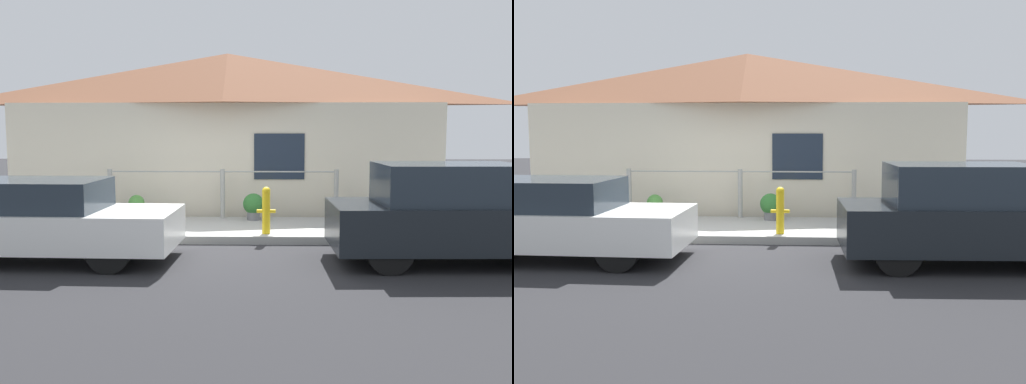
% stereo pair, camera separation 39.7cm
% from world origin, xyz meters
% --- Properties ---
extents(ground_plane, '(60.00, 60.00, 0.00)m').
position_xyz_m(ground_plane, '(0.00, 0.00, 0.00)').
color(ground_plane, '#262628').
extents(sidewalk, '(24.00, 2.31, 0.14)m').
position_xyz_m(sidewalk, '(0.00, 1.15, 0.07)').
color(sidewalk, '#9E9E99').
rests_on(sidewalk, ground_plane).
extents(house, '(10.04, 2.23, 3.79)m').
position_xyz_m(house, '(0.00, 3.64, 3.00)').
color(house, beige).
rests_on(house, ground_plane).
extents(fence, '(4.90, 0.10, 1.04)m').
position_xyz_m(fence, '(0.00, 2.16, 0.72)').
color(fence, '#999993').
rests_on(fence, sidewalk).
extents(car_left, '(4.33, 1.78, 1.25)m').
position_xyz_m(car_left, '(-2.61, -1.30, 0.64)').
color(car_left, white).
rests_on(car_left, ground_plane).
extents(car_right, '(3.84, 1.72, 1.51)m').
position_xyz_m(car_right, '(3.78, -1.30, 0.74)').
color(car_right, black).
rests_on(car_right, ground_plane).
extents(fire_hydrant, '(0.34, 0.15, 0.85)m').
position_xyz_m(fire_hydrant, '(0.94, 0.32, 0.59)').
color(fire_hydrant, yellow).
rests_on(fire_hydrant, sidewalk).
extents(potted_plant_near_hydrant, '(0.44, 0.44, 0.56)m').
position_xyz_m(potted_plant_near_hydrant, '(0.66, 1.89, 0.45)').
color(potted_plant_near_hydrant, slate).
rests_on(potted_plant_near_hydrant, sidewalk).
extents(potted_plant_by_fence, '(0.34, 0.34, 0.50)m').
position_xyz_m(potted_plant_by_fence, '(-1.81, 2.03, 0.41)').
color(potted_plant_by_fence, slate).
rests_on(potted_plant_by_fence, sidewalk).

